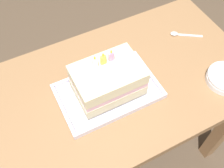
# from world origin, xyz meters

# --- Properties ---
(ground_plane) EXTENTS (8.00, 8.00, 0.00)m
(ground_plane) POSITION_xyz_m (0.00, 0.00, 0.00)
(ground_plane) COLOR #4C3D2D
(dining_table) EXTENTS (1.12, 0.62, 0.74)m
(dining_table) POSITION_xyz_m (0.00, 0.00, 0.61)
(dining_table) COLOR olive
(dining_table) RESTS_ON ground_plane
(foil_tray) EXTENTS (0.37, 0.24, 0.02)m
(foil_tray) POSITION_xyz_m (-0.04, -0.02, 0.74)
(foil_tray) COLOR silver
(foil_tray) RESTS_ON dining_table
(birthday_cake) EXTENTS (0.24, 0.16, 0.17)m
(birthday_cake) POSITION_xyz_m (-0.04, -0.02, 0.82)
(birthday_cake) COLOR beige
(birthday_cake) RESTS_ON foil_tray
(serving_spoon_near_tray) EXTENTS (0.13, 0.09, 0.01)m
(serving_spoon_near_tray) POSITION_xyz_m (0.37, 0.11, 0.74)
(serving_spoon_near_tray) COLOR silver
(serving_spoon_near_tray) RESTS_ON dining_table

